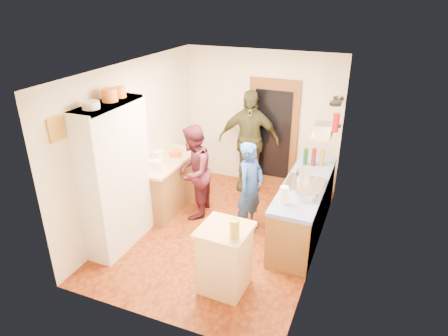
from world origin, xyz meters
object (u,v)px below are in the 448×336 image
Objects in this scene: hutch_body at (116,177)px; person_left at (196,171)px; right_counter_base at (303,209)px; person_hob at (251,189)px; island_base at (225,260)px; person_back at (249,141)px.

hutch_body reaches higher than person_left.
right_counter_base is 1.47× the size of person_hob.
person_hob reaches higher than island_base.
person_hob is at bearing 31.05° from hutch_body.
right_counter_base is 1.37× the size of person_left.
island_base is at bearing -90.84° from person_back.
right_counter_base is at bearing 83.93° from person_left.
right_counter_base is 1.84m from person_back.
right_counter_base is at bearing 27.47° from hutch_body.
person_left is 1.38m from person_back.
person_hob is 0.93× the size of person_left.
island_base is (-0.66, -1.66, 0.01)m from right_counter_base.
hutch_body is 2.56× the size of island_base.
person_back is (-1.31, 1.17, 0.55)m from right_counter_base.
hutch_body is at bearing -129.59° from person_back.
person_left reaches higher than island_base.
person_hob reaches higher than right_counter_base.
person_hob is at bearing 71.67° from person_left.
person_left is at bearing 126.63° from island_base.
person_back is (0.50, 1.28, 0.17)m from person_left.
person_left is (-1.15, 1.55, 0.37)m from island_base.
hutch_body is 2.90m from right_counter_base.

